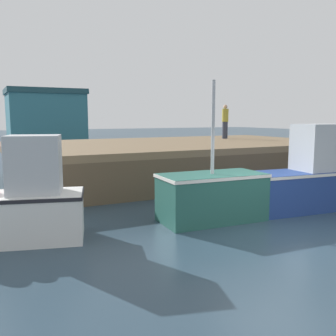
# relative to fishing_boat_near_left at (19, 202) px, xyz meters

# --- Properties ---
(ground) EXTENTS (120.00, 160.00, 0.10)m
(ground) POSITION_rel_fishing_boat_near_left_xyz_m (5.38, -2.19, -0.93)
(ground) COLOR #283D4C
(pier) EXTENTS (14.70, 8.20, 1.60)m
(pier) POSITION_rel_fishing_boat_near_left_xyz_m (7.36, 6.06, 0.47)
(pier) COLOR brown
(pier) RESTS_ON ground
(fishing_boat_near_left) EXTENTS (2.95, 1.96, 2.34)m
(fishing_boat_near_left) POSITION_rel_fishing_boat_near_left_xyz_m (0.00, 0.00, 0.00)
(fishing_boat_near_left) COLOR silver
(fishing_boat_near_left) RESTS_ON ground
(fishing_boat_near_right) EXTENTS (2.86, 1.50, 3.67)m
(fishing_boat_near_right) POSITION_rel_fishing_boat_near_left_xyz_m (4.71, -0.48, -0.21)
(fishing_boat_near_right) COLOR #23564C
(fishing_boat_near_right) RESTS_ON ground
(fishing_boat_mid) EXTENTS (3.77, 1.60, 2.53)m
(fishing_boat_mid) POSITION_rel_fishing_boat_near_left_xyz_m (7.96, -0.73, 0.05)
(fishing_boat_mid) COLOR navy
(fishing_boat_mid) RESTS_ON ground
(dockworker) EXTENTS (0.34, 0.34, 1.81)m
(dockworker) POSITION_rel_fishing_boat_near_left_xyz_m (11.08, 7.96, 1.62)
(dockworker) COLOR #2D3342
(dockworker) RESTS_ON pier
(warehouse) EXTENTS (7.30, 6.22, 5.46)m
(warehouse) POSITION_rel_fishing_boat_near_left_xyz_m (5.36, 30.62, 1.87)
(warehouse) COLOR #2D6B7A
(warehouse) RESTS_ON ground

